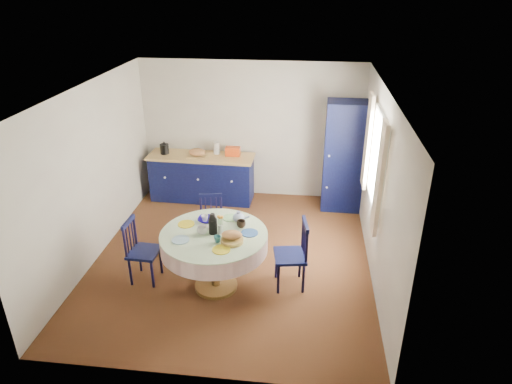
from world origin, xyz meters
TOP-DOWN VIEW (x-y plane):
  - floor at (0.00, 0.00)m, footprint 4.50×4.50m
  - ceiling at (0.00, 0.00)m, footprint 4.50×4.50m
  - wall_back at (0.00, 2.25)m, footprint 4.00×0.02m
  - wall_left at (-2.00, 0.00)m, footprint 0.02×4.50m
  - wall_right at (2.00, 0.00)m, footprint 0.02×4.50m
  - window at (1.95, 0.30)m, footprint 0.10×1.74m
  - kitchen_counter at (-0.88, 1.90)m, footprint 1.93×0.65m
  - pantry_cabinet at (1.66, 1.85)m, footprint 0.69×0.51m
  - dining_table at (-0.10, -0.73)m, footprint 1.38×1.38m
  - chair_left at (-1.13, -0.66)m, footprint 0.41×0.42m
  - chair_far at (-0.36, 0.26)m, footprint 0.44×0.43m
  - chair_right at (0.91, -0.56)m, footprint 0.47×0.49m
  - mug_a at (-0.24, -0.75)m, footprint 0.13×0.13m
  - mug_b at (-0.02, -0.93)m, footprint 0.09×0.09m
  - mug_c at (0.22, -0.53)m, footprint 0.12×0.12m
  - mug_d at (-0.28, -0.43)m, footprint 0.09×0.09m
  - cobalt_bowl at (-0.26, -0.43)m, footprint 0.22×0.22m

SIDE VIEW (x-z plane):
  - floor at x=0.00m, z-range 0.00..0.00m
  - chair_far at x=-0.36m, z-range 0.01..0.85m
  - kitchen_counter at x=-0.88m, z-range -0.10..0.99m
  - chair_left at x=-1.13m, z-range 0.01..0.92m
  - chair_right at x=0.91m, z-range 0.01..0.97m
  - dining_table at x=-0.10m, z-range 0.15..1.27m
  - cobalt_bowl at x=-0.26m, z-range 0.84..0.89m
  - mug_b at x=-0.02m, z-range 0.84..0.92m
  - mug_d at x=-0.28m, z-range 0.84..0.92m
  - mug_c at x=0.22m, z-range 0.84..0.93m
  - mug_a at x=-0.24m, z-range 0.84..0.94m
  - pantry_cabinet at x=1.66m, z-range 0.00..1.94m
  - wall_back at x=0.00m, z-range 0.00..2.50m
  - wall_left at x=-2.00m, z-range 0.00..2.50m
  - wall_right at x=2.00m, z-range 0.00..2.50m
  - window at x=1.95m, z-range 0.80..2.25m
  - ceiling at x=0.00m, z-range 2.50..2.50m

